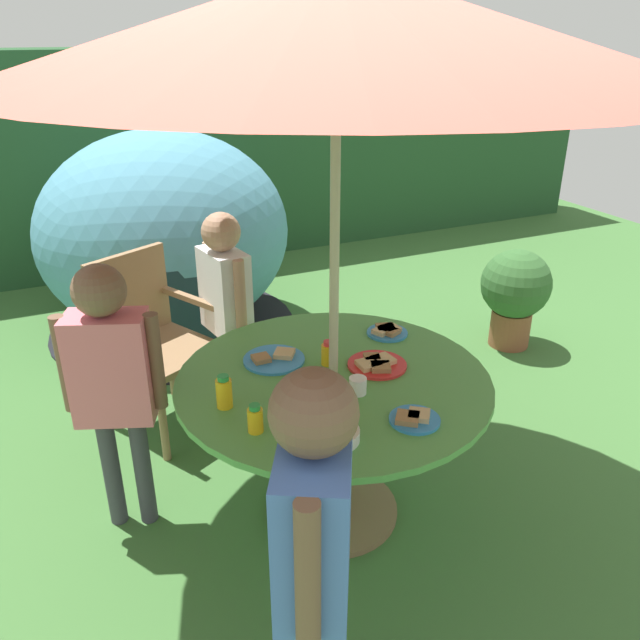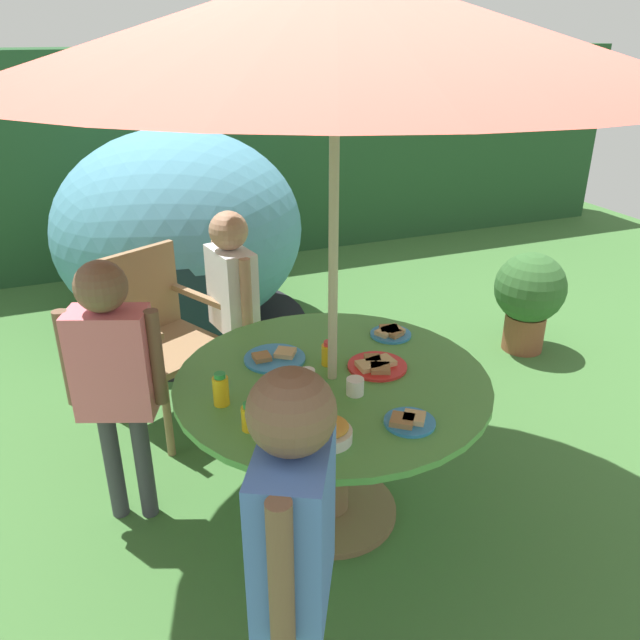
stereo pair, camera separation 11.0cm
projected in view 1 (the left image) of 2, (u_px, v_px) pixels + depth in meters
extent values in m
cube|color=#3D6B33|center=(332.00, 512.00, 2.80)|extent=(10.00, 10.00, 0.02)
cube|color=#234C28|center=(148.00, 159.00, 5.53)|extent=(9.00, 0.70, 1.80)
cylinder|color=brown|center=(332.00, 508.00, 2.79)|extent=(0.57, 0.57, 0.03)
cylinder|color=brown|center=(333.00, 450.00, 2.66)|extent=(0.15, 0.15, 0.65)
cylinder|color=#519E47|center=(333.00, 380.00, 2.52)|extent=(1.25, 1.25, 0.03)
cylinder|color=#B7AD8C|center=(334.00, 288.00, 2.35)|extent=(0.04, 0.04, 2.13)
cone|color=#CC4C3F|center=(337.00, 22.00, 1.98)|extent=(2.29, 2.29, 0.34)
cylinder|color=#93704C|center=(163.00, 423.00, 3.05)|extent=(0.04, 0.04, 0.43)
cylinder|color=#93704C|center=(227.00, 387.00, 3.35)|extent=(0.04, 0.04, 0.43)
cylinder|color=#93704C|center=(107.00, 392.00, 3.31)|extent=(0.04, 0.04, 0.43)
cylinder|color=#93704C|center=(171.00, 362.00, 3.61)|extent=(0.04, 0.04, 0.43)
cube|color=#93704C|center=(163.00, 351.00, 3.23)|extent=(0.64, 0.65, 0.04)
cube|color=#93704C|center=(129.00, 296.00, 3.26)|extent=(0.43, 0.24, 0.46)
cube|color=#93704C|center=(122.00, 326.00, 2.99)|extent=(0.26, 0.46, 0.03)
cube|color=#93704C|center=(191.00, 299.00, 3.29)|extent=(0.26, 0.46, 0.03)
ellipsoid|color=teal|center=(165.00, 234.00, 4.25)|extent=(1.69, 1.54, 1.37)
cylinder|color=black|center=(175.00, 325.00, 4.54)|extent=(1.73, 1.73, 0.01)
cube|color=#1A313A|center=(194.00, 317.00, 3.77)|extent=(0.47, 0.04, 0.62)
cylinder|color=brown|center=(510.00, 328.00, 4.22)|extent=(0.26, 0.26, 0.25)
sphere|color=#33602D|center=(516.00, 284.00, 4.09)|extent=(0.45, 0.45, 0.45)
cylinder|color=brown|center=(225.00, 368.00, 3.45)|extent=(0.07, 0.07, 0.51)
cylinder|color=brown|center=(236.00, 378.00, 3.35)|extent=(0.07, 0.07, 0.51)
cube|color=white|center=(225.00, 292.00, 3.20)|extent=(0.21, 0.32, 0.43)
cylinder|color=tan|center=(210.00, 278.00, 3.32)|extent=(0.06, 0.06, 0.39)
cylinder|color=tan|center=(240.00, 298.00, 3.07)|extent=(0.06, 0.06, 0.39)
sphere|color=tan|center=(221.00, 232.00, 3.07)|extent=(0.19, 0.19, 0.19)
cylinder|color=#3F3F47|center=(112.00, 470.00, 2.64)|extent=(0.07, 0.07, 0.53)
cylinder|color=#3F3F47|center=(143.00, 469.00, 2.65)|extent=(0.07, 0.07, 0.53)
cube|color=#EA727F|center=(111.00, 368.00, 2.44)|extent=(0.34, 0.27, 0.45)
cylinder|color=brown|center=(65.00, 364.00, 2.42)|extent=(0.06, 0.06, 0.40)
cylinder|color=brown|center=(156.00, 362.00, 2.44)|extent=(0.06, 0.06, 0.40)
sphere|color=brown|center=(99.00, 290.00, 2.30)|extent=(0.20, 0.20, 0.20)
cube|color=#4C72C6|center=(314.00, 528.00, 1.59)|extent=(0.31, 0.37, 0.48)
cylinder|color=brown|center=(308.00, 579.00, 1.41)|extent=(0.06, 0.06, 0.43)
cylinder|color=brown|center=(319.00, 474.00, 1.74)|extent=(0.06, 0.06, 0.43)
sphere|color=brown|center=(314.00, 412.00, 1.44)|extent=(0.21, 0.21, 0.21)
cylinder|color=white|center=(336.00, 435.00, 2.12)|extent=(0.16, 0.16, 0.04)
ellipsoid|color=gold|center=(336.00, 426.00, 2.11)|extent=(0.14, 0.14, 0.04)
cylinder|color=red|center=(377.00, 365.00, 2.59)|extent=(0.24, 0.24, 0.01)
cube|color=tan|center=(383.00, 360.00, 2.60)|extent=(0.09, 0.09, 0.02)
cube|color=#9E7547|center=(372.00, 358.00, 2.61)|extent=(0.08, 0.08, 0.02)
cube|color=tan|center=(368.00, 364.00, 2.56)|extent=(0.08, 0.08, 0.02)
cube|color=#9E7547|center=(381.00, 367.00, 2.54)|extent=(0.10, 0.10, 0.02)
cylinder|color=#338CD8|center=(387.00, 333.00, 2.86)|extent=(0.18, 0.18, 0.01)
cube|color=tan|center=(390.00, 329.00, 2.87)|extent=(0.09, 0.09, 0.02)
cube|color=#9E7547|center=(386.00, 328.00, 2.87)|extent=(0.10, 0.10, 0.02)
cube|color=tan|center=(381.00, 331.00, 2.84)|extent=(0.08, 0.08, 0.02)
cube|color=#9E7547|center=(391.00, 332.00, 2.84)|extent=(0.09, 0.09, 0.02)
cylinder|color=#338CD8|center=(274.00, 360.00, 2.63)|extent=(0.26, 0.26, 0.01)
cube|color=tan|center=(284.00, 354.00, 2.65)|extent=(0.11, 0.11, 0.02)
cube|color=#9E7547|center=(261.00, 358.00, 2.61)|extent=(0.07, 0.07, 0.02)
cylinder|color=#338CD8|center=(415.00, 420.00, 2.23)|extent=(0.18, 0.18, 0.01)
cube|color=tan|center=(419.00, 415.00, 2.23)|extent=(0.10, 0.10, 0.02)
cube|color=#9E7547|center=(408.00, 418.00, 2.21)|extent=(0.11, 0.11, 0.02)
cylinder|color=yellow|center=(295.00, 419.00, 2.15)|extent=(0.05, 0.05, 0.10)
cylinder|color=blue|center=(294.00, 404.00, 2.13)|extent=(0.04, 0.04, 0.02)
cylinder|color=yellow|center=(328.00, 355.00, 2.59)|extent=(0.06, 0.06, 0.09)
cylinder|color=red|center=(328.00, 343.00, 2.57)|extent=(0.04, 0.04, 0.02)
cylinder|color=yellow|center=(326.00, 397.00, 2.30)|extent=(0.05, 0.05, 0.09)
cylinder|color=green|center=(326.00, 384.00, 2.28)|extent=(0.04, 0.04, 0.02)
cylinder|color=yellow|center=(224.00, 393.00, 2.29)|extent=(0.06, 0.06, 0.11)
cylinder|color=green|center=(223.00, 378.00, 2.27)|extent=(0.04, 0.04, 0.02)
cylinder|color=yellow|center=(255.00, 420.00, 2.16)|extent=(0.05, 0.05, 0.09)
cylinder|color=green|center=(255.00, 407.00, 2.14)|extent=(0.04, 0.04, 0.02)
cylinder|color=white|center=(358.00, 386.00, 2.39)|extent=(0.07, 0.07, 0.07)
cylinder|color=white|center=(309.00, 376.00, 2.47)|extent=(0.06, 0.06, 0.06)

